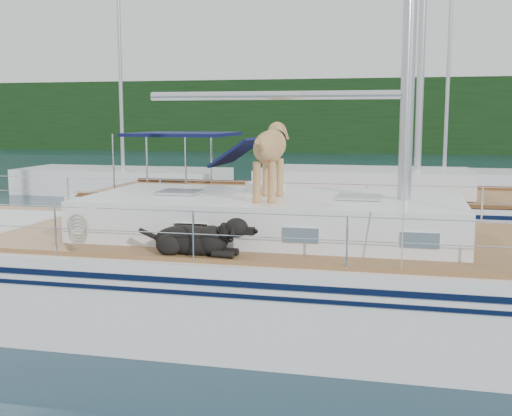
# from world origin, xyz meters

# --- Properties ---
(ground) EXTENTS (120.00, 120.00, 0.00)m
(ground) POSITION_xyz_m (0.00, 0.00, 0.00)
(ground) COLOR black
(ground) RESTS_ON ground
(tree_line) EXTENTS (90.00, 3.00, 6.00)m
(tree_line) POSITION_xyz_m (0.00, 45.00, 3.00)
(tree_line) COLOR black
(tree_line) RESTS_ON ground
(shore_bank) EXTENTS (92.00, 1.00, 1.20)m
(shore_bank) POSITION_xyz_m (0.00, 46.20, 0.60)
(shore_bank) COLOR #595147
(shore_bank) RESTS_ON ground
(main_sailboat) EXTENTS (12.00, 3.80, 14.01)m
(main_sailboat) POSITION_xyz_m (0.10, -0.01, 0.68)
(main_sailboat) COLOR white
(main_sailboat) RESTS_ON ground
(neighbor_sailboat) EXTENTS (11.00, 3.50, 13.30)m
(neighbor_sailboat) POSITION_xyz_m (0.57, 6.19, 0.63)
(neighbor_sailboat) COLOR white
(neighbor_sailboat) RESTS_ON ground
(bg_boat_west) EXTENTS (8.00, 3.00, 11.65)m
(bg_boat_west) POSITION_xyz_m (-8.00, 14.00, 0.45)
(bg_boat_west) COLOR white
(bg_boat_west) RESTS_ON ground
(bg_boat_center) EXTENTS (7.20, 3.00, 11.65)m
(bg_boat_center) POSITION_xyz_m (4.00, 16.00, 0.45)
(bg_boat_center) COLOR white
(bg_boat_center) RESTS_ON ground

